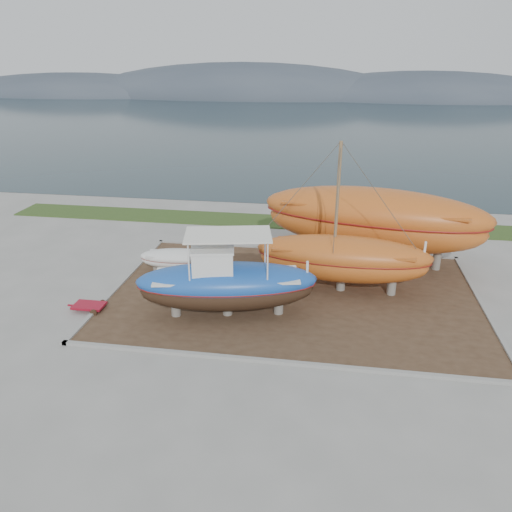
% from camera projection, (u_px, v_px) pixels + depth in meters
% --- Properties ---
extents(ground, '(140.00, 140.00, 0.00)m').
position_uv_depth(ground, '(286.00, 336.00, 21.58)').
color(ground, gray).
rests_on(ground, ground).
extents(dirt_patch, '(18.00, 12.00, 0.06)m').
position_uv_depth(dirt_patch, '(294.00, 294.00, 25.23)').
color(dirt_patch, '#422D1E').
rests_on(dirt_patch, ground).
extents(curb_frame, '(18.60, 12.60, 0.15)m').
position_uv_depth(curb_frame, '(294.00, 294.00, 25.21)').
color(curb_frame, gray).
rests_on(curb_frame, ground).
extents(grass_strip, '(44.00, 3.00, 0.08)m').
position_uv_depth(grass_strip, '(308.00, 223.00, 35.74)').
color(grass_strip, '#284219').
rests_on(grass_strip, ground).
extents(sea, '(260.00, 100.00, 0.04)m').
position_uv_depth(sea, '(327.00, 124.00, 85.58)').
color(sea, '#192B32').
rests_on(sea, ground).
extents(mountain_ridge, '(200.00, 36.00, 20.00)m').
position_uv_depth(mountain_ridge, '(332.00, 97.00, 135.86)').
color(mountain_ridge, '#333D49').
rests_on(mountain_ridge, ground).
extents(blue_caique, '(8.60, 4.16, 3.97)m').
position_uv_depth(blue_caique, '(227.00, 275.00, 22.53)').
color(blue_caique, '#1C51AF').
rests_on(blue_caique, dirt_patch).
extents(white_dinghy, '(4.30, 1.95, 1.25)m').
position_uv_depth(white_dinghy, '(178.00, 261.00, 27.56)').
color(white_dinghy, white).
rests_on(white_dinghy, dirt_patch).
extents(orange_sailboat, '(8.87, 3.02, 7.55)m').
position_uv_depth(orange_sailboat, '(345.00, 220.00, 24.26)').
color(orange_sailboat, '#B5551B').
rests_on(orange_sailboat, dirt_patch).
extents(orange_bare_hull, '(13.28, 6.18, 4.19)m').
position_uv_depth(orange_bare_hull, '(372.00, 227.00, 28.48)').
color(orange_bare_hull, '#B5551B').
rests_on(orange_bare_hull, dirt_patch).
extents(red_trailer, '(2.18, 1.09, 0.31)m').
position_uv_depth(red_trailer, '(89.00, 307.00, 23.69)').
color(red_trailer, maroon).
rests_on(red_trailer, ground).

